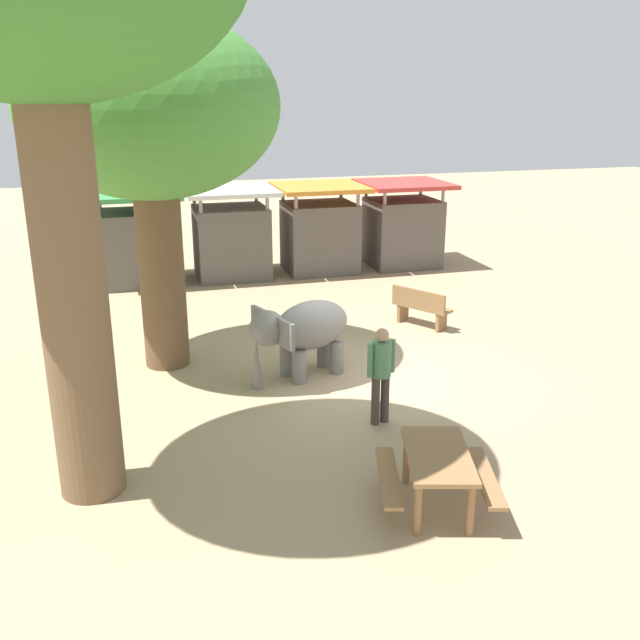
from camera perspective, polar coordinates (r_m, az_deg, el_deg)
name	(u,v)px	position (r m, az deg, el deg)	size (l,w,h in m)	color
ground_plane	(357,378)	(13.39, 2.98, -4.69)	(60.00, 60.00, 0.00)	tan
elephant	(302,330)	(13.13, -1.45, -0.82)	(2.09, 1.57, 1.45)	slate
person_handler	(381,368)	(11.35, 4.92, -3.89)	(0.50, 0.32, 1.62)	#3F3833
shade_tree_main	(151,113)	(13.43, -13.43, 15.82)	(4.63, 4.25, 6.52)	brown
wooden_bench	(421,306)	(16.24, 8.06, 1.08)	(1.09, 1.40, 0.88)	olive
picnic_table_near	(438,467)	(9.39, 9.41, -11.52)	(1.83, 1.85, 0.78)	olive
market_stall_green	(137,243)	(20.21, -14.47, 6.02)	(2.50, 2.50, 2.52)	#59514C
market_stall_white	(231,237)	(20.41, -7.13, 6.58)	(2.50, 2.50, 2.52)	#59514C
market_stall_orange	(320,233)	(20.95, -0.04, 7.02)	(2.50, 2.50, 2.52)	#59514C
market_stall_red	(402,228)	(21.78, 6.62, 7.33)	(2.50, 2.50, 2.52)	#59514C
feed_bucket	(320,332)	(15.34, -0.01, -0.99)	(0.36, 0.36, 0.32)	gray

